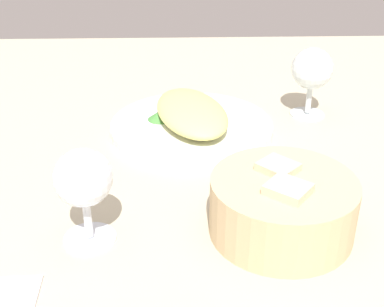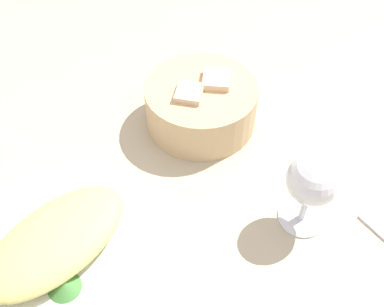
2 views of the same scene
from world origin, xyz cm
name	(u,v)px [view 2 (image 2 of 2)]	position (x,y,z in cm)	size (l,w,h in cm)	color
ground_plane	(153,209)	(0.00, 0.00, -1.00)	(140.00, 140.00, 2.00)	#B5AC91
plate	(59,248)	(-13.90, 0.50, 0.70)	(27.79, 27.79, 1.40)	white
omelette	(54,237)	(-13.90, 0.50, 3.36)	(20.45, 11.16, 3.92)	#E4D573
lettuce_garnish	(64,285)	(-15.47, -5.51, 2.19)	(4.18, 4.18, 1.59)	#45863C
bread_basket	(201,104)	(15.16, 10.17, 3.84)	(17.76, 17.76, 8.46)	tan
wine_glass_near	(312,183)	(16.10, -13.32, 8.10)	(6.87, 6.87, 12.21)	silver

